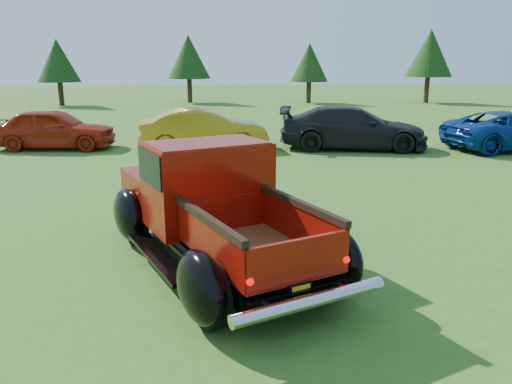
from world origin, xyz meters
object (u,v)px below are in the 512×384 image
object	(u,v)px
show_car_red	(54,129)
show_car_grey	(353,128)
tree_west	(58,61)
tree_east	(430,53)
tree_mid_left	(189,57)
show_car_yellow	(203,130)
pickup_truck	(208,204)
tree_mid_right	(309,63)

from	to	relation	value
show_car_red	show_car_grey	size ratio (longest dim) A/B	0.82
tree_west	tree_east	size ratio (longest dim) A/B	0.85
tree_west	show_car_red	world-z (taller)	tree_west
tree_east	show_car_grey	size ratio (longest dim) A/B	1.03
tree_west	tree_mid_left	xyz separation A→B (m)	(9.00, 2.00, 0.27)
tree_mid_left	show_car_grey	xyz separation A→B (m)	(6.87, -21.42, -2.62)
tree_west	tree_mid_left	bearing A→B (deg)	12.53
tree_west	show_car_yellow	bearing A→B (deg)	-61.49
show_car_grey	show_car_yellow	bearing A→B (deg)	99.23
tree_east	show_car_red	world-z (taller)	tree_east
tree_east	tree_west	bearing A→B (deg)	-178.94
show_car_red	show_car_yellow	xyz separation A→B (m)	(5.37, -0.76, 0.01)
show_car_grey	pickup_truck	bearing A→B (deg)	163.27
show_car_yellow	show_car_grey	world-z (taller)	show_car_grey
tree_west	show_car_red	bearing A→B (deg)	-74.54
pickup_truck	show_car_grey	distance (m)	11.19
pickup_truck	show_car_yellow	xyz separation A→B (m)	(-0.31, 10.07, -0.16)
pickup_truck	show_car_red	world-z (taller)	pickup_truck
tree_west	show_car_grey	world-z (taller)	tree_west
tree_mid_left	show_car_red	xyz separation A→B (m)	(-3.87, -20.57, -2.65)
tree_mid_left	show_car_yellow	distance (m)	21.55
tree_west	show_car_grey	xyz separation A→B (m)	(15.87, -19.42, -2.35)
tree_mid_left	show_car_red	bearing A→B (deg)	-100.64
tree_east	pickup_truck	world-z (taller)	tree_east
tree_mid_right	pickup_truck	size ratio (longest dim) A/B	0.82
show_car_red	tree_west	bearing A→B (deg)	19.88
tree_west	pickup_truck	xyz separation A→B (m)	(10.81, -29.40, -2.22)
tree_east	show_car_red	xyz separation A→B (m)	(-21.87, -19.07, -2.93)
tree_east	show_car_yellow	size ratio (longest dim) A/B	1.21
tree_mid_right	show_car_red	bearing A→B (deg)	-123.32
tree_west	tree_east	world-z (taller)	tree_east
show_car_red	show_car_grey	xyz separation A→B (m)	(10.73, -0.85, 0.03)
pickup_truck	show_car_grey	bearing A→B (deg)	39.28
tree_mid_right	tree_east	bearing A→B (deg)	-3.18
tree_east	show_car_red	distance (m)	29.16
tree_mid_left	show_car_grey	size ratio (longest dim) A/B	0.96
show_car_yellow	show_car_red	bearing A→B (deg)	74.96
tree_east	pickup_truck	xyz separation A→B (m)	(-16.19, -29.90, -2.76)
tree_west	pickup_truck	distance (m)	31.41
tree_mid_right	tree_west	bearing A→B (deg)	-176.82
pickup_truck	show_car_yellow	world-z (taller)	pickup_truck
tree_west	show_car_red	distance (m)	19.41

